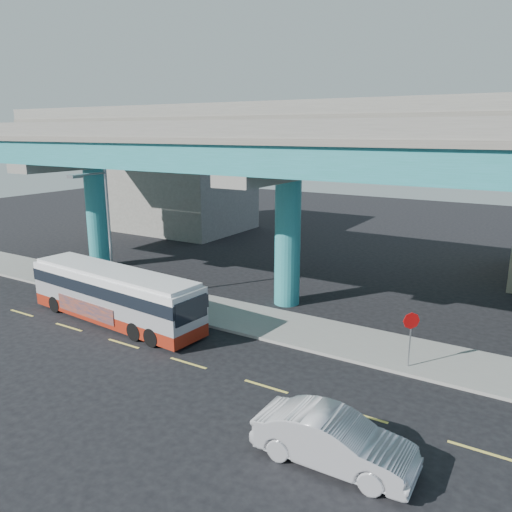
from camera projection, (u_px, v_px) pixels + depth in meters
The scene contains 10 objects.
ground at pixel (192, 361), 22.38m from camera, with size 120.00×120.00×0.00m, color black.
sidewalk at pixel (256, 320), 26.91m from camera, with size 70.00×4.00×0.15m, color gray.
lane_markings at pixel (188, 363), 22.13m from camera, with size 58.00×0.12×0.01m.
viaduct at pixel (290, 147), 27.68m from camera, with size 52.00×12.40×11.70m.
building_concrete at pixel (184, 186), 51.25m from camera, with size 12.00×10.00×9.00m, color gray.
transit_bus at pixel (114, 293), 26.59m from camera, with size 11.46×3.35×2.90m.
sedan at pixel (334, 440), 15.27m from camera, with size 5.06×1.83×1.66m, color #ACACB1.
parked_car at pixel (57, 266), 35.06m from camera, with size 4.05×2.16×1.31m, color #2E2E34.
street_lamp at pixel (101, 217), 28.60m from camera, with size 0.50×2.53×7.75m.
stop_sign at pixel (411, 328), 21.08m from camera, with size 0.58×0.51×2.47m.
Camera 1 is at (13.14, -16.05, 10.03)m, focal length 35.00 mm.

